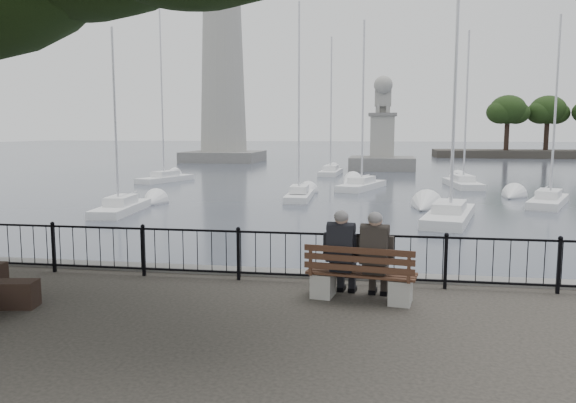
% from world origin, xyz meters
% --- Properties ---
extents(harbor, '(260.00, 260.00, 1.20)m').
position_xyz_m(harbor, '(0.00, 3.00, -0.50)').
color(harbor, slate).
rests_on(harbor, ground).
extents(railing, '(22.06, 0.06, 1.00)m').
position_xyz_m(railing, '(0.00, 2.50, 0.56)').
color(railing, black).
rests_on(railing, ground).
extents(bench, '(1.97, 0.86, 1.01)m').
position_xyz_m(bench, '(1.45, 1.50, 0.35)').
color(bench, gray).
rests_on(bench, ground).
extents(person_left, '(0.52, 0.84, 1.59)m').
position_xyz_m(person_left, '(1.12, 1.66, 0.73)').
color(person_left, black).
rests_on(person_left, ground).
extents(person_right, '(0.52, 0.84, 1.59)m').
position_xyz_m(person_right, '(1.70, 1.57, 0.73)').
color(person_right, black).
rests_on(person_right, ground).
extents(lighthouse, '(9.33, 9.33, 28.76)m').
position_xyz_m(lighthouse, '(-18.00, 62.00, 11.05)').
color(lighthouse, slate).
rests_on(lighthouse, ground).
extents(lion_monument, '(6.48, 6.48, 9.44)m').
position_xyz_m(lion_monument, '(2.00, 49.92, 1.40)').
color(lion_monument, slate).
rests_on(lion_monument, ground).
extents(sailboat_a, '(1.93, 5.24, 8.93)m').
position_xyz_m(sailboat_a, '(-10.64, 17.28, -0.72)').
color(sailboat_a, white).
rests_on(sailboat_a, ground).
extents(sailboat_b, '(1.49, 4.80, 11.23)m').
position_xyz_m(sailboat_b, '(-2.81, 23.93, -0.65)').
color(sailboat_b, white).
rests_on(sailboat_b, ground).
extents(sailboat_c, '(3.05, 6.30, 10.81)m').
position_xyz_m(sailboat_c, '(4.85, 17.17, -0.69)').
color(sailboat_c, white).
rests_on(sailboat_c, ground).
extents(sailboat_d, '(3.45, 5.57, 10.05)m').
position_xyz_m(sailboat_d, '(10.72, 23.46, -0.70)').
color(sailboat_d, white).
rests_on(sailboat_d, ground).
extents(sailboat_e, '(3.12, 5.72, 13.36)m').
position_xyz_m(sailboat_e, '(-14.74, 33.51, -0.62)').
color(sailboat_e, white).
rests_on(sailboat_e, ground).
extents(sailboat_f, '(3.38, 6.09, 11.38)m').
position_xyz_m(sailboat_f, '(0.60, 30.28, -0.68)').
color(sailboat_f, white).
rests_on(sailboat_f, ground).
extents(sailboat_g, '(2.22, 6.00, 10.98)m').
position_xyz_m(sailboat_g, '(7.62, 32.93, -0.69)').
color(sailboat_g, white).
rests_on(sailboat_g, ground).
extents(sailboat_h, '(1.86, 5.76, 12.33)m').
position_xyz_m(sailboat_h, '(-2.57, 42.54, -0.65)').
color(sailboat_h, white).
rests_on(sailboat_h, ground).
extents(far_shore, '(30.00, 8.60, 9.18)m').
position_xyz_m(far_shore, '(25.54, 79.46, 3.00)').
color(far_shore, '#2A2723').
rests_on(far_shore, ground).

